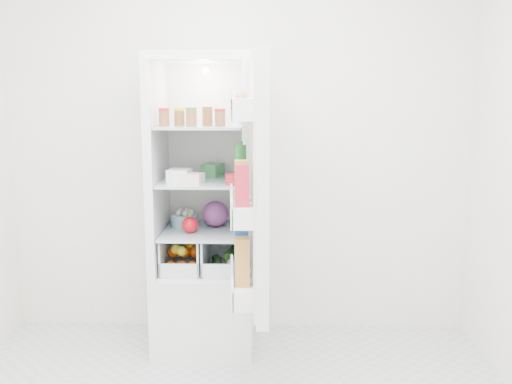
{
  "coord_description": "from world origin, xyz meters",
  "views": [
    {
      "loc": [
        0.21,
        -2.19,
        1.58
      ],
      "look_at": [
        0.13,
        0.95,
        1.03
      ],
      "focal_mm": 40.0,
      "sensor_mm": 36.0,
      "label": 1
    }
  ],
  "objects_px": {
    "refrigerator": "(205,240)",
    "fridge_door": "(254,191)",
    "red_cabbage": "(215,214)",
    "mushroom_bowl": "(184,220)"
  },
  "relations": [
    {
      "from": "mushroom_bowl",
      "to": "red_cabbage",
      "type": "bearing_deg",
      "value": -3.51
    },
    {
      "from": "mushroom_bowl",
      "to": "fridge_door",
      "type": "bearing_deg",
      "value": -55.78
    },
    {
      "from": "refrigerator",
      "to": "red_cabbage",
      "type": "xyz_separation_m",
      "value": [
        0.06,
        0.02,
        0.16
      ]
    },
    {
      "from": "mushroom_bowl",
      "to": "fridge_door",
      "type": "relative_size",
      "value": 0.13
    },
    {
      "from": "red_cabbage",
      "to": "mushroom_bowl",
      "type": "distance_m",
      "value": 0.2
    },
    {
      "from": "refrigerator",
      "to": "fridge_door",
      "type": "xyz_separation_m",
      "value": [
        0.32,
        -0.64,
        0.43
      ]
    },
    {
      "from": "red_cabbage",
      "to": "mushroom_bowl",
      "type": "bearing_deg",
      "value": 176.49
    },
    {
      "from": "red_cabbage",
      "to": "mushroom_bowl",
      "type": "xyz_separation_m",
      "value": [
        -0.2,
        0.01,
        -0.04
      ]
    },
    {
      "from": "refrigerator",
      "to": "mushroom_bowl",
      "type": "bearing_deg",
      "value": 165.95
    },
    {
      "from": "red_cabbage",
      "to": "mushroom_bowl",
      "type": "relative_size",
      "value": 0.99
    }
  ]
}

